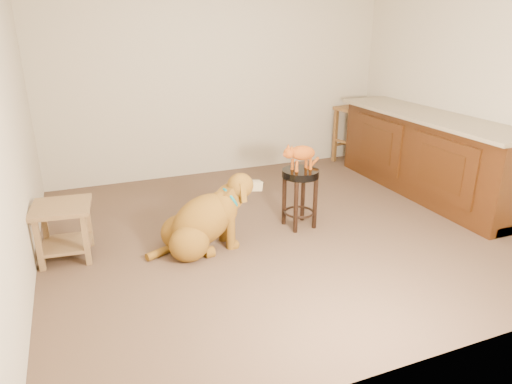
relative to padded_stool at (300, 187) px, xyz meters
name	(u,v)px	position (x,y,z in m)	size (l,w,h in m)	color
floor	(286,228)	(-0.15, -0.01, -0.42)	(4.50, 4.00, 0.01)	brown
room_shell	(290,51)	(-0.15, -0.01, 1.26)	(4.54, 4.04, 2.62)	beige
cabinet_run	(427,157)	(1.80, 0.29, 0.02)	(0.70, 2.56, 0.94)	#42210B
padded_stool	(300,187)	(0.00, 0.00, 0.00)	(0.36, 0.36, 0.59)	black
wood_stool	(353,134)	(1.70, 1.69, 0.00)	(0.51, 0.51, 0.79)	brown
side_table	(63,223)	(-2.15, 0.17, -0.10)	(0.51, 0.51, 0.49)	brown
golden_retriever	(204,222)	(-1.01, -0.12, -0.15)	(1.12, 0.57, 0.71)	brown
tabby_kitten	(300,154)	(-0.01, 0.00, 0.33)	(0.46, 0.20, 0.29)	#8F3E0E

